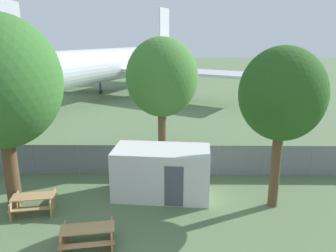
{
  "coord_description": "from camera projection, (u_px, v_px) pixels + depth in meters",
  "views": [
    {
      "loc": [
        2.57,
        -7.06,
        7.35
      ],
      "look_at": [
        2.32,
        12.72,
        2.0
      ],
      "focal_mm": 35.0,
      "sensor_mm": 36.0,
      "label": 1
    }
  ],
  "objects": [
    {
      "name": "picnic_bench_near_cabin",
      "position": [
        34.0,
        202.0,
        14.17
      ],
      "size": [
        2.01,
        1.7,
        0.76
      ],
      "rotation": [
        0.0,
        0.0,
        0.18
      ],
      "color": "tan",
      "rests_on": "ground"
    },
    {
      "name": "airplane",
      "position": [
        109.0,
        65.0,
        41.21
      ],
      "size": [
        35.89,
        43.53,
        12.11
      ],
      "rotation": [
        0.0,
        0.0,
        -1.98
      ],
      "color": "silver",
      "rests_on": "ground"
    },
    {
      "name": "portable_cabin",
      "position": [
        162.0,
        172.0,
        15.53
      ],
      "size": [
        4.67,
        2.64,
        2.35
      ],
      "rotation": [
        0.0,
        0.0,
        -0.09
      ],
      "color": "silver",
      "rests_on": "ground"
    },
    {
      "name": "tree_near_hangar",
      "position": [
        162.0,
        78.0,
        20.27
      ],
      "size": [
        4.47,
        4.47,
        7.44
      ],
      "color": "brown",
      "rests_on": "ground"
    },
    {
      "name": "perimeter_fence",
      "position": [
        125.0,
        160.0,
        17.92
      ],
      "size": [
        56.07,
        0.07,
        1.72
      ],
      "color": "gray",
      "rests_on": "ground"
    },
    {
      "name": "tree_behind_benches",
      "position": [
        282.0,
        95.0,
        13.52
      ],
      "size": [
        3.58,
        3.58,
        7.08
      ],
      "color": "brown",
      "rests_on": "ground"
    },
    {
      "name": "picnic_bench_open_grass",
      "position": [
        88.0,
        235.0,
        11.8
      ],
      "size": [
        2.12,
        1.71,
        0.76
      ],
      "rotation": [
        0.0,
        0.0,
        0.17
      ],
      "color": "tan",
      "rests_on": "ground"
    }
  ]
}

